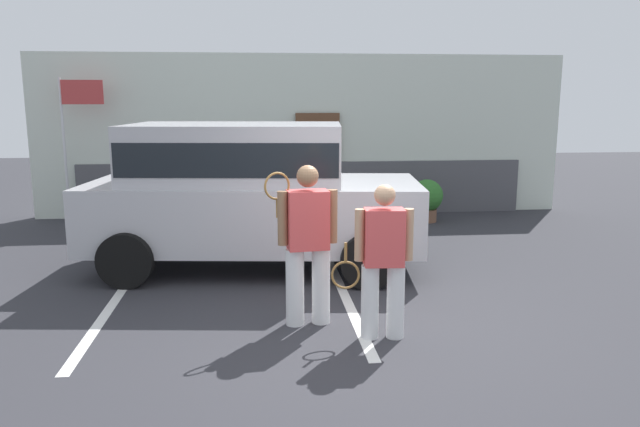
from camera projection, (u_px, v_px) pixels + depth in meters
name	position (u px, v px, depth m)	size (l,w,h in m)	color
ground_plane	(356.00, 335.00, 6.26)	(40.00, 40.00, 0.00)	#2D2D33
parking_stripe_0	(118.00, 297.00, 7.45)	(0.12, 4.40, 0.01)	silver
parking_stripe_1	(342.00, 289.00, 7.74)	(0.12, 4.40, 0.01)	silver
house_frontage	(304.00, 140.00, 12.61)	(10.90, 0.40, 3.28)	silver
parked_suv	(247.00, 189.00, 8.54)	(4.79, 2.58, 2.05)	#B7B7BC
tennis_player_man	(307.00, 242.00, 6.41)	(0.77, 0.31, 1.72)	white
tennis_player_woman	(383.00, 260.00, 6.04)	(0.85, 0.27, 1.57)	white
potted_plant_by_porch	(427.00, 198.00, 11.92)	(0.64, 0.64, 0.84)	brown
flag_pole	(73.00, 123.00, 11.48)	(0.80, 0.10, 2.78)	silver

